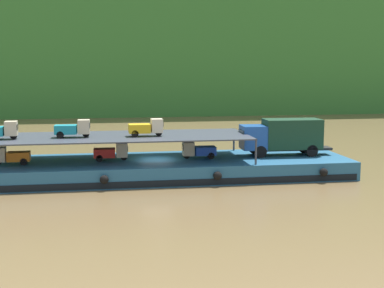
% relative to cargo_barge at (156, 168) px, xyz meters
% --- Properties ---
extents(ground_plane, '(400.00, 400.00, 0.00)m').
position_rel_cargo_barge_xyz_m(ground_plane, '(-0.00, 0.02, -0.75)').
color(ground_plane, brown).
extents(hillside_far_bank, '(147.96, 39.93, 36.89)m').
position_rel_cargo_barge_xyz_m(hillside_far_bank, '(-0.00, 71.88, 20.03)').
color(hillside_far_bank, '#33702D').
rests_on(hillside_far_bank, ground).
extents(cargo_barge, '(31.74, 8.67, 1.50)m').
position_rel_cargo_barge_xyz_m(cargo_barge, '(0.00, 0.00, 0.00)').
color(cargo_barge, '#23567A').
rests_on(cargo_barge, ground).
extents(covered_lorry, '(7.90, 2.46, 3.10)m').
position_rel_cargo_barge_xyz_m(covered_lorry, '(10.89, 0.32, 2.45)').
color(covered_lorry, '#1E4C99').
rests_on(covered_lorry, cargo_barge).
extents(cargo_rack, '(22.54, 7.35, 2.00)m').
position_rel_cargo_barge_xyz_m(cargo_rack, '(-3.80, 0.02, 2.69)').
color(cargo_rack, '#383D47').
rests_on(cargo_rack, cargo_barge).
extents(mini_truck_lower_stern, '(2.78, 1.26, 1.38)m').
position_rel_cargo_barge_xyz_m(mini_truck_lower_stern, '(-11.30, -0.57, 1.44)').
color(mini_truck_lower_stern, orange).
rests_on(mini_truck_lower_stern, cargo_barge).
extents(mini_truck_lower_aft, '(2.75, 1.22, 1.38)m').
position_rel_cargo_barge_xyz_m(mini_truck_lower_aft, '(-3.61, 0.09, 1.44)').
color(mini_truck_lower_aft, red).
rests_on(mini_truck_lower_aft, cargo_barge).
extents(mini_truck_lower_mid, '(2.75, 1.21, 1.38)m').
position_rel_cargo_barge_xyz_m(mini_truck_lower_mid, '(3.49, -0.07, 1.44)').
color(mini_truck_lower_mid, '#1E47B7').
rests_on(mini_truck_lower_mid, cargo_barge).
extents(mini_truck_upper_stern, '(2.77, 1.26, 1.38)m').
position_rel_cargo_barge_xyz_m(mini_truck_upper_stern, '(-12.03, -0.63, 3.44)').
color(mini_truck_upper_stern, teal).
rests_on(mini_truck_upper_stern, cargo_rack).
extents(mini_truck_upper_mid, '(2.76, 1.23, 1.38)m').
position_rel_cargo_barge_xyz_m(mini_truck_upper_mid, '(-6.56, -0.31, 3.44)').
color(mini_truck_upper_mid, teal).
rests_on(mini_truck_upper_mid, cargo_rack).
extents(mini_truck_upper_fore, '(2.77, 1.25, 1.38)m').
position_rel_cargo_barge_xyz_m(mini_truck_upper_fore, '(-0.81, -0.51, 3.44)').
color(mini_truck_upper_fore, gold).
rests_on(mini_truck_upper_fore, cargo_rack).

